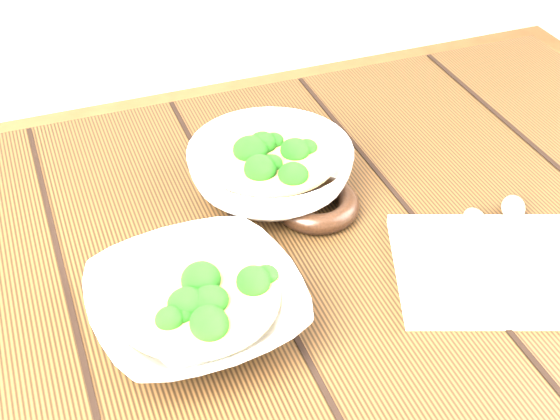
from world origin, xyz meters
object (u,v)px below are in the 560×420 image
soup_bowl_front (197,305)px  table (283,350)px  trivet (317,204)px  napkin (493,268)px  soup_bowl_back (270,169)px

soup_bowl_front → table: bearing=20.2°
soup_bowl_front → trivet: size_ratio=2.17×
table → napkin: (0.21, -0.08, 0.13)m
soup_bowl_back → trivet: size_ratio=2.21×
table → soup_bowl_front: size_ratio=5.45×
soup_bowl_back → trivet: soup_bowl_back is taller
table → soup_bowl_front: (-0.10, -0.04, 0.15)m
napkin → soup_bowl_back: bearing=148.8°
soup_bowl_back → napkin: 0.28m
soup_bowl_front → trivet: (0.18, 0.13, -0.01)m
soup_bowl_back → napkin: (0.17, -0.22, -0.03)m
table → soup_bowl_back: size_ratio=5.36×
table → soup_bowl_back: bearing=74.7°
napkin → soup_bowl_front: bearing=-166.1°
trivet → napkin: size_ratio=0.49×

